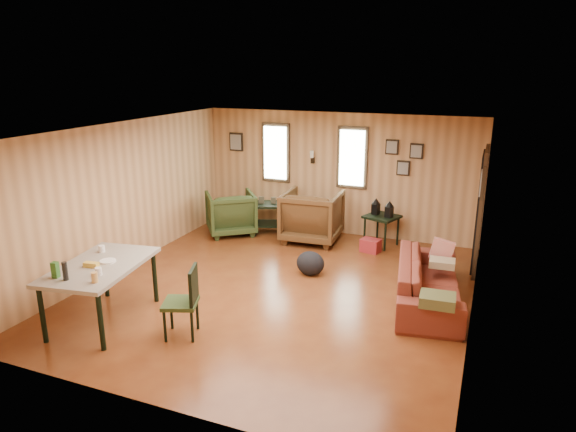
# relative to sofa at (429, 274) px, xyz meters

# --- Properties ---
(room) EXTENTS (5.54, 6.04, 2.44)m
(room) POSITION_rel_sofa_xyz_m (-1.98, -0.14, 0.78)
(room) COLOR brown
(room) RESTS_ON ground
(sofa) EXTENTS (0.96, 2.25, 0.85)m
(sofa) POSITION_rel_sofa_xyz_m (0.00, 0.00, 0.00)
(sofa) COLOR maroon
(sofa) RESTS_ON ground
(recliner_brown) EXTENTS (1.10, 1.04, 1.07)m
(recliner_brown) POSITION_rel_sofa_xyz_m (-2.42, 1.90, 0.11)
(recliner_brown) COLOR #492E16
(recliner_brown) RESTS_ON ground
(recliner_green) EXTENTS (1.23, 1.22, 0.93)m
(recliner_green) POSITION_rel_sofa_xyz_m (-4.08, 1.72, 0.04)
(recliner_green) COLOR #2D3C1B
(recliner_green) RESTS_ON ground
(end_table) EXTENTS (0.74, 0.71, 0.75)m
(end_table) POSITION_rel_sofa_xyz_m (-3.40, 2.02, -0.00)
(end_table) COLOR black
(end_table) RESTS_ON ground
(side_table) EXTENTS (0.71, 0.71, 0.89)m
(side_table) POSITION_rel_sofa_xyz_m (-1.13, 2.15, 0.18)
(side_table) COLOR black
(side_table) RESTS_ON ground
(cooler) EXTENTS (0.38, 0.31, 0.24)m
(cooler) POSITION_rel_sofa_xyz_m (-1.23, 1.72, -0.30)
(cooler) COLOR maroon
(cooler) RESTS_ON ground
(backpack) EXTENTS (0.55, 0.48, 0.40)m
(backpack) POSITION_rel_sofa_xyz_m (-1.89, 0.30, -0.23)
(backpack) COLOR black
(backpack) RESTS_ON ground
(sofa_pillows) EXTENTS (0.53, 1.84, 0.38)m
(sofa_pillows) POSITION_rel_sofa_xyz_m (0.16, -0.22, 0.08)
(sofa_pillows) COLOR #484C2A
(sofa_pillows) RESTS_ON sofa
(dining_table) EXTENTS (1.16, 1.68, 1.02)m
(dining_table) POSITION_rel_sofa_xyz_m (-3.90, -2.18, 0.30)
(dining_table) COLOR gray
(dining_table) RESTS_ON ground
(dining_chair) EXTENTS (0.53, 0.53, 0.91)m
(dining_chair) POSITION_rel_sofa_xyz_m (-2.66, -2.10, 0.09)
(dining_chair) COLOR #2D3C1B
(dining_chair) RESTS_ON ground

